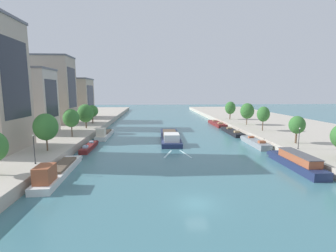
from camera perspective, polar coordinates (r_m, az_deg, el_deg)
The scene contains 25 objects.
ground_plane at distance 28.58m, azimuth 6.94°, elevation -18.09°, with size 400.00×400.00×0.00m, color #42757F.
quay_left at distance 87.85m, azimuth -26.52°, elevation -0.24°, with size 36.00×170.00×1.70m, color #B7AD9E.
quay_right at distance 92.13m, azimuth 24.75°, elevation 0.24°, with size 36.00×170.00×1.70m, color #B7AD9E.
barge_midriver at distance 62.42m, azimuth 0.54°, elevation -2.55°, with size 5.48×23.23×2.81m.
wake_behind_barge at distance 48.59m, azimuth 2.10°, elevation -6.75°, with size 5.60×5.97×0.03m.
moored_boat_left_upstream at distance 39.45m, azimuth -25.12°, elevation -9.85°, with size 3.35×16.26×3.15m.
moored_boat_left_second at distance 55.39m, azimuth -18.45°, elevation -4.75°, with size 1.79×10.66×2.07m.
moored_boat_left_gap_after at distance 68.17m, azimuth -15.11°, elevation -1.86°, with size 2.98×14.12×3.11m.
moored_boat_right_second at distance 45.22m, azimuth 28.48°, elevation -7.50°, with size 2.84×14.12×2.66m.
moored_boat_right_near at distance 60.02m, azimuth 20.22°, elevation -3.70°, with size 2.72×12.71×2.38m.
moored_boat_right_far at distance 74.06m, azimuth 15.18°, elevation -1.34°, with size 2.91×15.01×2.14m.
moored_boat_right_gap_after at distance 90.96m, azimuth 11.71°, elevation 0.58°, with size 3.34×15.78×2.23m.
tree_left_past_mid at distance 48.96m, azimuth -27.38°, elevation -0.20°, with size 4.31×4.31×6.98m.
tree_left_second at distance 61.84m, azimuth -22.32°, elevation 1.77°, with size 3.78×3.78×6.75m.
tree_left_by_lamp at distance 74.87m, azimuth -19.27°, elevation 2.90°, with size 4.74×4.74×7.16m.
tree_left_distant at distance 85.73m, azimuth -17.77°, elevation 3.45°, with size 3.91×3.91×6.24m.
tree_right_by_lamp at distance 56.97m, azimuth 28.67°, elevation 0.22°, with size 3.27×3.27×5.83m.
tree_right_far at distance 71.06m, azimuth 21.99°, elevation 2.67°, with size 3.41×3.41×6.79m.
tree_right_nearest at distance 82.01m, azimuth 18.55°, elevation 3.45°, with size 4.40×4.40×7.11m.
tree_right_second at distance 96.10m, azimuth 14.78°, elevation 4.24°, with size 4.03×4.03×6.97m.
lamppost_left_bank at distance 41.28m, azimuth -29.57°, elevation -4.62°, with size 0.28×0.28×4.54m.
lamppost_right_bank at distance 51.64m, azimuth 29.03°, elevation -2.39°, with size 0.28×0.28×4.14m.
building_left_tall at distance 72.49m, azimuth -30.73°, elevation 5.26°, with size 12.81×9.45×16.99m.
building_left_middle at distance 88.88m, azimuth -25.61°, elevation 7.77°, with size 11.80×9.89×22.54m.
building_left_far_end at distance 106.24m, azimuth -21.83°, elevation 6.26°, with size 14.43×12.73×16.23m.
Camera 1 is at (-4.94, -25.11, 12.73)m, focal length 25.28 mm.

